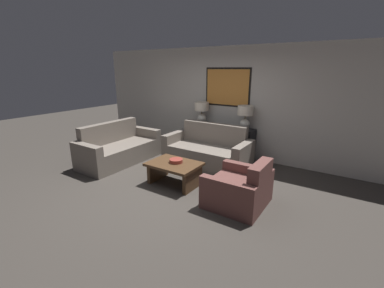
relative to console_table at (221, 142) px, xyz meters
name	(u,v)px	position (x,y,z in m)	size (l,w,h in m)	color
ground_plane	(167,188)	(0.00, -2.17, -0.38)	(20.00, 20.00, 0.00)	#3D3833
back_wall	(228,102)	(0.00, 0.28, 0.95)	(8.03, 0.12, 2.65)	beige
console_table	(221,142)	(0.00, 0.00, 0.00)	(1.64, 0.40, 0.77)	black
table_lamp_left	(202,110)	(-0.59, 0.00, 0.73)	(0.36, 0.36, 0.56)	silver
table_lamp_right	(245,115)	(0.59, 0.00, 0.73)	(0.36, 0.36, 0.56)	silver
couch_by_back_wall	(208,151)	(0.00, -0.68, -0.08)	(1.96, 0.87, 0.92)	slate
couch_by_side	(119,149)	(-1.85, -1.67, -0.08)	(0.87, 1.96, 0.92)	slate
coffee_table	(174,169)	(0.00, -1.95, -0.08)	(0.96, 0.70, 0.43)	#4C331E
decorative_bowl	(176,161)	(0.01, -1.91, 0.08)	(0.25, 0.25, 0.07)	#93382D
armchair_near_back_wall	(240,189)	(1.35, -1.99, -0.12)	(0.89, 0.94, 0.78)	brown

